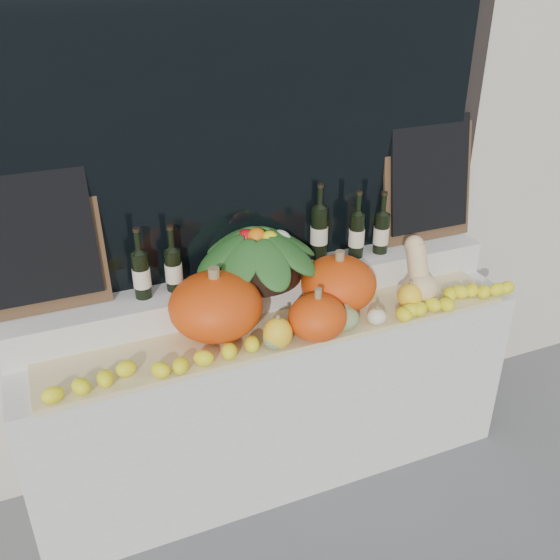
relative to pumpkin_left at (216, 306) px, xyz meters
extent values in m
cube|color=black|center=(0.28, 0.33, 0.86)|extent=(2.40, 0.04, 2.10)
cube|color=black|center=(0.28, 0.30, 0.86)|extent=(2.20, 0.02, 2.00)
cube|color=silver|center=(0.28, 0.05, -0.60)|extent=(2.30, 0.55, 0.88)
cube|color=silver|center=(0.28, 0.20, -0.08)|extent=(2.30, 0.25, 0.16)
cube|color=tan|center=(0.28, -0.07, -0.15)|extent=(2.10, 0.32, 0.02)
ellipsoid|color=#E3470B|center=(0.00, 0.00, 0.00)|extent=(0.48, 0.48, 0.28)
ellipsoid|color=#E3470B|center=(0.58, 0.00, -0.02)|extent=(0.35, 0.35, 0.25)
ellipsoid|color=#E3470B|center=(0.38, -0.19, -0.04)|extent=(0.33, 0.33, 0.19)
ellipsoid|color=#EAC289|center=(0.96, -0.10, -0.07)|extent=(0.16, 0.16, 0.14)
cylinder|color=#EAC289|center=(0.96, -0.05, 0.04)|extent=(0.09, 0.14, 0.18)
sphere|color=#EAC289|center=(0.96, -0.01, 0.11)|extent=(0.09, 0.09, 0.09)
ellipsoid|color=#2E601D|center=(0.52, -0.18, -0.09)|extent=(0.12, 0.12, 0.10)
cylinder|color=olive|center=(0.52, -0.18, -0.02)|extent=(0.02, 0.02, 0.02)
ellipsoid|color=#2E601D|center=(0.19, -0.19, -0.09)|extent=(0.11, 0.11, 0.10)
cylinder|color=olive|center=(0.19, -0.19, -0.03)|extent=(0.02, 0.02, 0.02)
ellipsoid|color=#F0E7C0|center=(0.41, -0.19, -0.10)|extent=(0.09, 0.09, 0.07)
cylinder|color=olive|center=(0.41, -0.19, -0.05)|extent=(0.02, 0.02, 0.02)
ellipsoid|color=yellow|center=(0.20, -0.19, -0.07)|extent=(0.12, 0.12, 0.14)
cylinder|color=olive|center=(0.20, -0.19, 0.01)|extent=(0.02, 0.02, 0.02)
ellipsoid|color=#F0E7C0|center=(0.67, -0.19, -0.10)|extent=(0.09, 0.09, 0.07)
cylinder|color=olive|center=(0.67, -0.19, -0.05)|extent=(0.02, 0.02, 0.02)
ellipsoid|color=yellow|center=(0.88, -0.13, -0.08)|extent=(0.11, 0.11, 0.12)
cylinder|color=olive|center=(0.88, -0.13, -0.01)|extent=(0.02, 0.02, 0.02)
cylinder|color=black|center=(0.26, 0.19, 0.06)|extent=(0.40, 0.40, 0.12)
cylinder|color=black|center=(-0.26, 0.20, 0.10)|extent=(0.07, 0.07, 0.21)
cylinder|color=black|center=(-0.26, 0.20, 0.25)|extent=(0.03, 0.03, 0.10)
cylinder|color=beige|center=(-0.26, 0.20, 0.09)|extent=(0.08, 0.08, 0.08)
cylinder|color=black|center=(-0.26, 0.20, 0.31)|extent=(0.03, 0.03, 0.02)
cylinder|color=black|center=(-0.12, 0.21, 0.09)|extent=(0.07, 0.07, 0.19)
cylinder|color=black|center=(-0.12, 0.21, 0.23)|extent=(0.03, 0.03, 0.10)
cylinder|color=beige|center=(-0.12, 0.21, 0.08)|extent=(0.08, 0.08, 0.08)
cylinder|color=black|center=(-0.12, 0.21, 0.29)|extent=(0.03, 0.03, 0.02)
cylinder|color=black|center=(0.60, 0.26, 0.13)|extent=(0.08, 0.08, 0.26)
cylinder|color=black|center=(0.60, 0.26, 0.31)|extent=(0.03, 0.03, 0.10)
cylinder|color=beige|center=(0.60, 0.26, 0.12)|extent=(0.08, 0.08, 0.08)
cylinder|color=black|center=(0.60, 0.26, 0.36)|extent=(0.03, 0.03, 0.02)
cylinder|color=black|center=(0.77, 0.20, 0.11)|extent=(0.07, 0.07, 0.22)
cylinder|color=black|center=(0.77, 0.20, 0.27)|extent=(0.03, 0.03, 0.10)
cylinder|color=beige|center=(0.77, 0.20, 0.10)|extent=(0.08, 0.08, 0.08)
cylinder|color=black|center=(0.77, 0.20, 0.32)|extent=(0.03, 0.03, 0.02)
cylinder|color=black|center=(0.91, 0.19, 0.10)|extent=(0.07, 0.07, 0.20)
cylinder|color=black|center=(0.91, 0.19, 0.25)|extent=(0.03, 0.03, 0.10)
cylinder|color=beige|center=(0.91, 0.19, 0.09)|extent=(0.08, 0.08, 0.08)
cylinder|color=black|center=(0.91, 0.19, 0.30)|extent=(0.03, 0.03, 0.02)
cube|color=#4C331E|center=(-0.64, 0.27, 0.30)|extent=(0.50, 0.12, 0.61)
cube|color=black|center=(-0.64, 0.26, 0.33)|extent=(0.44, 0.11, 0.56)
cube|color=#4C331E|center=(1.20, 0.27, 0.30)|extent=(0.50, 0.12, 0.61)
cube|color=black|center=(1.20, 0.26, 0.33)|extent=(0.44, 0.11, 0.56)
camera|label=1|loc=(-0.62, -2.18, 1.34)|focal=40.00mm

